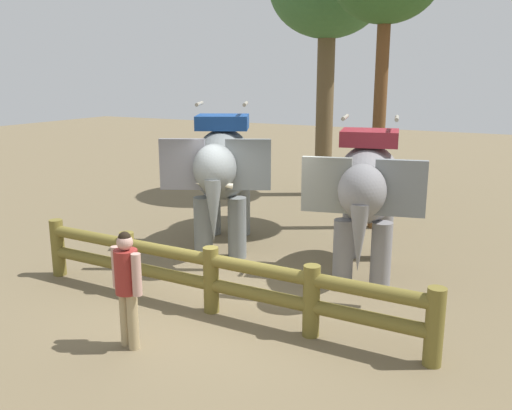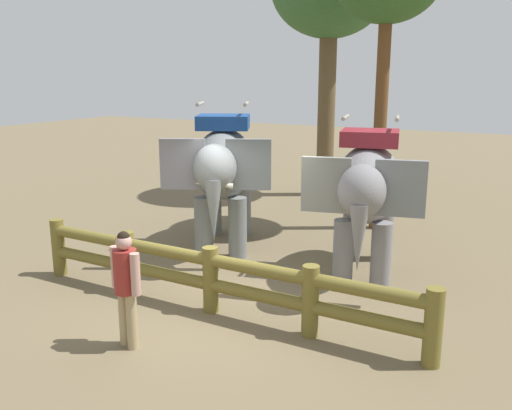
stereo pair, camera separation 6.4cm
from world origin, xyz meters
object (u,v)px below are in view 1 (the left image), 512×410
object	(u,v)px
tourist_woman_in_black	(127,281)
log_fence	(211,275)
elephant_near_left	(222,168)
elephant_center	(367,189)

from	to	relation	value
tourist_woman_in_black	log_fence	bearing A→B (deg)	75.69
log_fence	elephant_near_left	world-z (taller)	elephant_near_left
log_fence	elephant_center	world-z (taller)	elephant_center
elephant_center	log_fence	bearing A→B (deg)	-120.91
log_fence	tourist_woman_in_black	world-z (taller)	tourist_woman_in_black
elephant_near_left	log_fence	bearing A→B (deg)	-62.22
elephant_near_left	tourist_woman_in_black	world-z (taller)	elephant_near_left
tourist_woman_in_black	elephant_near_left	bearing A→B (deg)	104.61
elephant_near_left	elephant_center	xyz separation A→B (m)	(3.12, -0.18, -0.09)
elephant_center	elephant_near_left	bearing A→B (deg)	176.78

